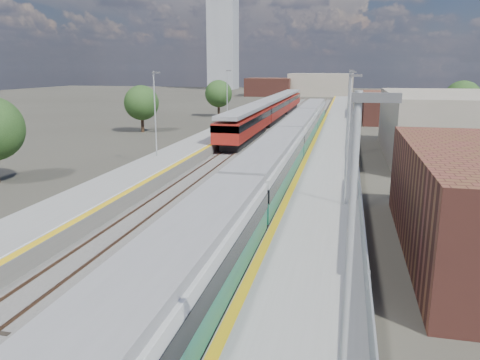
% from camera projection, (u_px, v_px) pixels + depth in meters
% --- Properties ---
extents(ground, '(320.00, 320.00, 0.00)m').
position_uv_depth(ground, '(289.00, 144.00, 55.75)').
color(ground, '#47443A').
rests_on(ground, ground).
extents(ballast_bed, '(10.50, 155.00, 0.06)m').
position_uv_depth(ballast_bed, '(274.00, 140.00, 58.59)').
color(ballast_bed, '#565451').
rests_on(ballast_bed, ground).
extents(tracks, '(8.96, 160.00, 0.17)m').
position_uv_depth(tracks, '(281.00, 137.00, 60.04)').
color(tracks, '#4C3323').
rests_on(tracks, ground).
extents(platform_right, '(4.70, 155.00, 8.52)m').
position_uv_depth(platform_right, '(335.00, 138.00, 56.85)').
color(platform_right, slate).
rests_on(platform_right, ground).
extents(platform_left, '(4.30, 155.00, 8.52)m').
position_uv_depth(platform_left, '(222.00, 134.00, 59.93)').
color(platform_left, slate).
rests_on(platform_left, ground).
extents(buildings, '(72.00, 185.50, 40.00)m').
position_uv_depth(buildings, '(266.00, 61.00, 141.13)').
color(buildings, brown).
rests_on(buildings, ground).
extents(green_train, '(2.82, 78.60, 3.11)m').
position_uv_depth(green_train, '(288.00, 144.00, 41.86)').
color(green_train, black).
rests_on(green_train, ground).
extents(red_train, '(3.07, 62.10, 3.87)m').
position_uv_depth(red_train, '(272.00, 109.00, 76.80)').
color(red_train, black).
rests_on(red_train, ground).
extents(tree_b, '(4.80, 4.80, 6.50)m').
position_uv_depth(tree_b, '(142.00, 103.00, 64.65)').
color(tree_b, '#382619').
rests_on(tree_b, ground).
extents(tree_c, '(4.92, 4.92, 6.67)m').
position_uv_depth(tree_c, '(219.00, 94.00, 85.29)').
color(tree_c, '#382619').
rests_on(tree_c, ground).
extents(tree_d, '(5.22, 5.22, 7.08)m').
position_uv_depth(tree_d, '(462.00, 99.00, 66.94)').
color(tree_d, '#382619').
rests_on(tree_d, ground).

